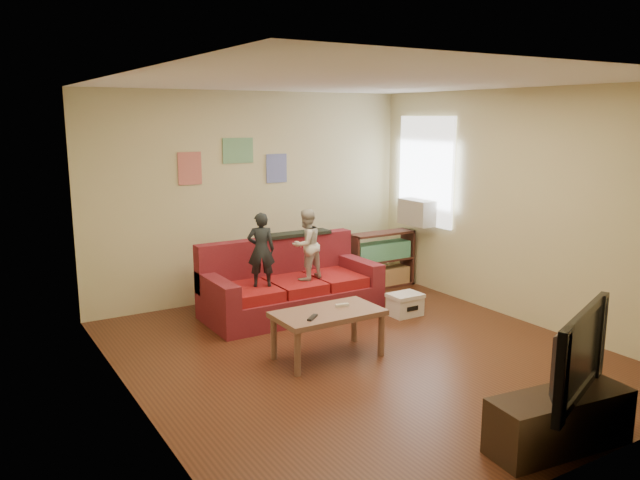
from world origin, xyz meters
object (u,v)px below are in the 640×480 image
coffee_table (328,318)px  file_box (405,304)px  bookshelf (381,263)px  tv_stand (559,421)px  television (565,351)px  sofa (289,288)px  child_b (306,245)px  child_a (261,250)px

coffee_table → file_box: coffee_table is taller
bookshelf → file_box: bearing=-113.6°
tv_stand → television: television is taller
bookshelf → file_box: (-0.52, -1.19, -0.21)m
sofa → coffee_table: bearing=-103.8°
file_box → television: television is taller
child_b → coffee_table: bearing=53.6°
bookshelf → tv_stand: bearing=-109.9°
bookshelf → child_b: bearing=-160.6°
sofa → tv_stand: sofa is taller
child_b → coffee_table: 1.47m
tv_stand → bookshelf: bearing=76.7°
child_a → child_b: 0.60m
sofa → bookshelf: 1.71m
coffee_table → file_box: size_ratio=2.73×
child_b → sofa: bearing=-64.5°
coffee_table → television: (0.51, -2.35, 0.33)m
child_a → tv_stand: child_a is taller
bookshelf → television: (-1.52, -4.19, 0.39)m
child_b → file_box: bearing=132.0°
sofa → child_b: (0.15, -0.17, 0.56)m
television → file_box: bearing=49.4°
coffee_table → sofa: bearing=76.2°
file_box → tv_stand: (-1.00, -3.01, 0.07)m
sofa → child_a: bearing=-159.1°
sofa → child_a: 0.74m
child_b → tv_stand: child_b is taller
child_b → bookshelf: child_b is taller
child_a → child_b: size_ratio=1.01×
file_box → tv_stand: 3.17m
sofa → tv_stand: 3.83m
child_a → file_box: (1.61, -0.65, -0.74)m
sofa → child_b: bearing=-49.4°
sofa → television: 3.86m
sofa → coffee_table: (-0.36, -1.47, 0.10)m
sofa → television: size_ratio=1.87×
coffee_table → tv_stand: coffee_table is taller
child_a → coffee_table: size_ratio=0.80×
file_box → bookshelf: bearing=66.4°
sofa → child_b: size_ratio=2.48×
coffee_table → television: television is taller
tv_stand → television: bearing=0.0°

